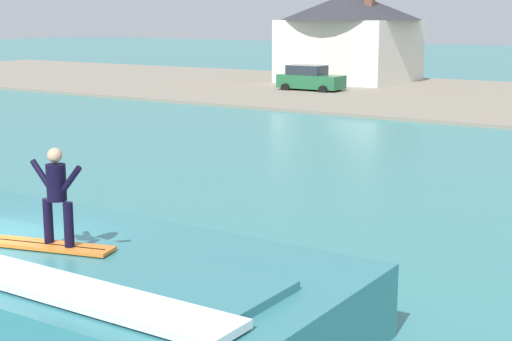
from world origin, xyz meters
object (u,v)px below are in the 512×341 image
object	(u,v)px
surfboard	(51,246)
house_with_chimney	(350,33)
car_near_shore	(310,79)
surfer	(57,191)
wave_crest	(75,285)

from	to	relation	value
surfboard	house_with_chimney	world-z (taller)	house_with_chimney
surfboard	car_near_shore	size ratio (longest dim) A/B	0.50
surfer	car_near_shore	xyz separation A→B (m)	(-16.25, 37.28, -1.41)
surfer	car_near_shore	size ratio (longest dim) A/B	0.36
surfboard	surfer	distance (m)	0.94
wave_crest	surfboard	world-z (taller)	surfboard
surfboard	car_near_shore	bearing A→B (deg)	113.33
surfboard	car_near_shore	world-z (taller)	car_near_shore
surfboard	car_near_shore	xyz separation A→B (m)	(-16.11, 37.35, -0.48)
surfboard	surfer	size ratio (longest dim) A/B	1.39
surfer	surfboard	bearing A→B (deg)	-154.13
wave_crest	house_with_chimney	bearing A→B (deg)	111.02
surfer	car_near_shore	bearing A→B (deg)	113.55
surfer	car_near_shore	distance (m)	40.69
car_near_shore	wave_crest	bearing A→B (deg)	-66.29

